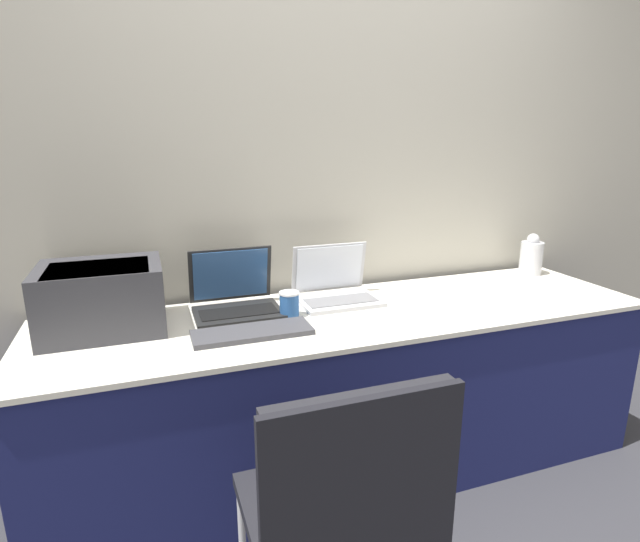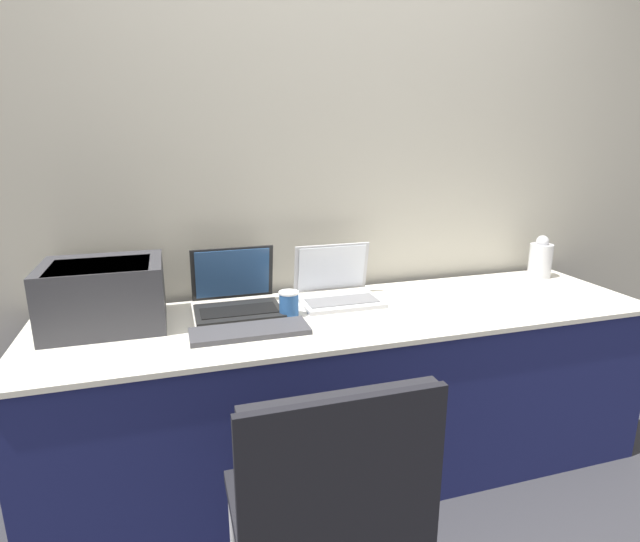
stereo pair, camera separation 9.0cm
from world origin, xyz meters
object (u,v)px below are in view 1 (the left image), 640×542
at_px(chair, 345,500).
at_px(laptop_right, 336,289).
at_px(laptop_left, 235,298).
at_px(external_keyboard, 252,332).
at_px(printer, 102,296).
at_px(metal_pitcher, 531,256).
at_px(coffee_cup, 289,304).

bearing_deg(chair, laptop_right, 70.14).
relative_size(laptop_left, external_keyboard, 0.80).
distance_m(external_keyboard, chair, 0.75).
xyz_separation_m(printer, external_keyboard, (0.52, -0.24, -0.13)).
bearing_deg(printer, metal_pitcher, 2.83).
relative_size(printer, coffee_cup, 4.18).
height_order(coffee_cup, chair, chair).
bearing_deg(external_keyboard, laptop_right, 31.89).
relative_size(laptop_right, external_keyboard, 0.79).
xyz_separation_m(laptop_right, coffee_cup, (-0.25, -0.13, -0.00)).
xyz_separation_m(laptop_left, chair, (0.09, -0.99, -0.24)).
xyz_separation_m(printer, chair, (0.60, -0.95, -0.32)).
bearing_deg(metal_pitcher, chair, -144.80).
xyz_separation_m(printer, laptop_right, (0.95, 0.04, -0.08)).
xyz_separation_m(external_keyboard, metal_pitcher, (1.58, 0.34, 0.09)).
relative_size(laptop_right, metal_pitcher, 1.60).
distance_m(printer, coffee_cup, 0.71).
bearing_deg(metal_pitcher, printer, -177.17).
relative_size(coffee_cup, chair, 0.12).
bearing_deg(laptop_left, coffee_cup, -35.07).
height_order(laptop_left, chair, laptop_left).
bearing_deg(external_keyboard, printer, 155.37).
bearing_deg(external_keyboard, coffee_cup, 37.76).
bearing_deg(laptop_left, printer, -175.12).
distance_m(laptop_right, external_keyboard, 0.52).
height_order(printer, laptop_left, laptop_left).
distance_m(laptop_right, coffee_cup, 0.29).
height_order(laptop_right, metal_pitcher, laptop_right).
distance_m(printer, laptop_right, 0.96).
bearing_deg(metal_pitcher, external_keyboard, -167.84).
bearing_deg(chair, coffee_cup, 83.17).
height_order(laptop_left, external_keyboard, laptop_left).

